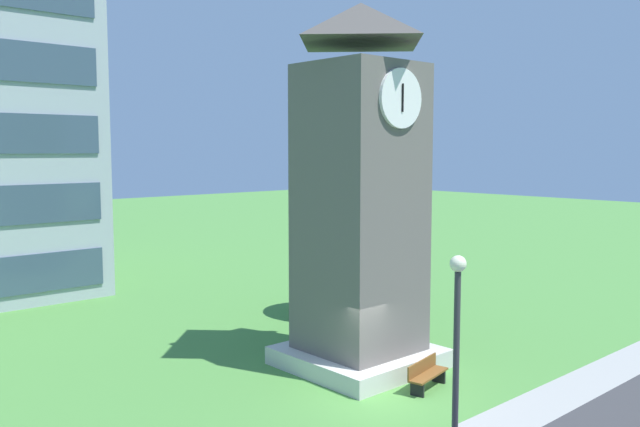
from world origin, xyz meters
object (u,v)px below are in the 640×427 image
park_bench (426,374)px  tree_near_tower (349,234)px  street_lamp (457,340)px  clock_tower (360,206)px

park_bench → tree_near_tower: bearing=61.0°
park_bench → street_lamp: street_lamp is taller
clock_tower → street_lamp: bearing=-120.3°
park_bench → tree_near_tower: size_ratio=0.33×
clock_tower → park_bench: size_ratio=6.44×
street_lamp → tree_near_tower: size_ratio=0.90×
park_bench → street_lamp: bearing=-135.0°
clock_tower → tree_near_tower: bearing=48.8°
street_lamp → tree_near_tower: bearing=54.8°
clock_tower → park_bench: (-0.04, -2.93, -4.96)m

